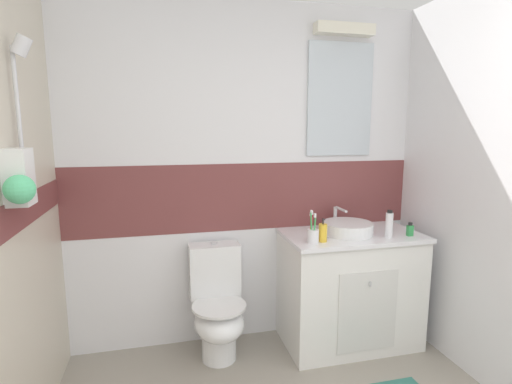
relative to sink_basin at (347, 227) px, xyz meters
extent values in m
cube|color=white|center=(-0.67, 0.34, -0.47)|extent=(3.20, 0.10, 0.85)
cube|color=brown|center=(-0.67, 0.33, 0.20)|extent=(3.20, 0.10, 0.50)
cube|color=white|center=(-0.67, 0.34, 1.03)|extent=(3.20, 0.10, 1.15)
cube|color=silver|center=(0.04, 0.28, 0.92)|extent=(0.52, 0.02, 0.84)
cube|color=white|center=(0.04, 0.24, 1.42)|extent=(0.45, 0.10, 0.08)
cube|color=white|center=(-1.92, -0.55, 0.49)|extent=(0.10, 0.14, 0.26)
cylinder|color=silver|center=(-1.94, -0.41, 0.79)|extent=(0.02, 0.02, 0.60)
cylinder|color=silver|center=(-1.90, -0.41, 1.09)|extent=(0.10, 0.07, 0.11)
sphere|color=#59CC8C|center=(-1.89, -0.66, 0.45)|extent=(0.13, 0.13, 0.13)
cube|color=white|center=(0.04, 0.01, -0.49)|extent=(0.97, 0.55, 0.82)
cube|color=white|center=(0.04, 0.00, -0.06)|extent=(0.99, 0.57, 0.03)
cube|color=silver|center=(0.04, -0.27, -0.53)|extent=(0.44, 0.01, 0.57)
cylinder|color=silver|center=(0.04, -0.28, -0.32)|extent=(0.02, 0.02, 0.03)
cylinder|color=white|center=(0.00, 0.00, 0.00)|extent=(0.36, 0.36, 0.08)
cylinder|color=#AFB1BA|center=(0.00, 0.00, 0.03)|extent=(0.30, 0.30, 0.01)
cylinder|color=silver|center=(0.00, 0.21, 0.03)|extent=(0.03, 0.03, 0.16)
cylinder|color=silver|center=(0.00, 0.11, 0.11)|extent=(0.02, 0.16, 0.02)
cylinder|color=white|center=(-0.95, 0.01, -0.81)|extent=(0.24, 0.24, 0.18)
ellipsoid|color=white|center=(-0.95, -0.03, -0.61)|extent=(0.34, 0.42, 0.22)
cylinder|color=white|center=(-0.95, -0.03, -0.48)|extent=(0.37, 0.37, 0.02)
cube|color=white|center=(-0.95, 0.18, -0.30)|extent=(0.36, 0.17, 0.39)
cylinder|color=silver|center=(-0.95, 0.18, -0.10)|extent=(0.04, 0.04, 0.02)
cylinder|color=white|center=(-0.33, -0.17, 0.00)|extent=(0.08, 0.08, 0.09)
cylinder|color=#D83F4C|center=(-0.35, -0.16, 0.07)|extent=(0.02, 0.04, 0.17)
cube|color=white|center=(-0.35, -0.16, 0.15)|extent=(0.01, 0.02, 0.03)
cylinder|color=#3FB259|center=(-0.33, -0.18, 0.06)|extent=(0.03, 0.03, 0.16)
cube|color=white|center=(-0.33, -0.18, 0.15)|extent=(0.01, 0.02, 0.03)
cylinder|color=#3FB259|center=(-0.35, -0.17, 0.07)|extent=(0.02, 0.02, 0.18)
cube|color=white|center=(-0.35, -0.17, 0.17)|extent=(0.01, 0.02, 0.03)
cylinder|color=yellow|center=(-0.25, -0.14, 0.01)|extent=(0.06, 0.06, 0.12)
cylinder|color=#262626|center=(-0.25, -0.14, 0.09)|extent=(0.01, 0.01, 0.04)
cylinder|color=#262626|center=(-0.25, -0.16, 0.11)|extent=(0.01, 0.02, 0.01)
cylinder|color=white|center=(0.24, -0.15, 0.04)|extent=(0.05, 0.05, 0.17)
cylinder|color=black|center=(0.24, -0.15, 0.14)|extent=(0.04, 0.04, 0.02)
cube|color=green|center=(0.41, -0.16, -0.01)|extent=(0.04, 0.03, 0.08)
cylinder|color=black|center=(0.41, -0.16, 0.04)|extent=(0.03, 0.03, 0.02)
camera|label=1|loc=(-1.29, -2.51, 0.71)|focal=27.42mm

